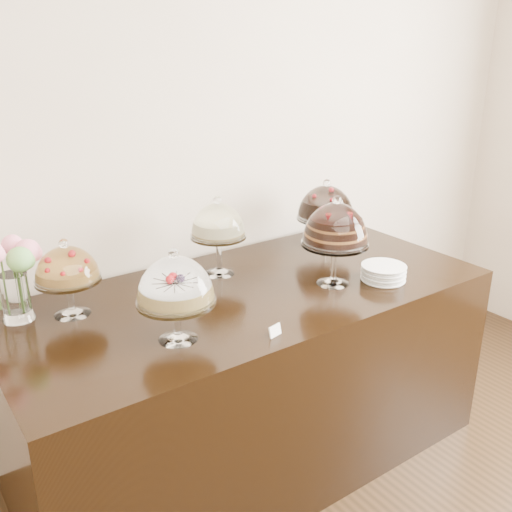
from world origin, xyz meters
TOP-DOWN VIEW (x-y plane):
  - wall_back at (0.00, 3.00)m, footprint 5.00×0.04m
  - display_counter at (0.09, 2.45)m, footprint 2.20×1.00m
  - cake_stand_sugar_sponge at (-0.39, 2.24)m, footprint 0.30×0.30m
  - cake_stand_choco_layer at (0.44, 2.29)m, footprint 0.30×0.30m
  - cake_stand_cheesecake at (0.08, 2.70)m, footprint 0.27×0.27m
  - cake_stand_dark_choco at (0.75, 2.70)m, footprint 0.31×0.31m
  - cake_stand_fruit_tart at (-0.65, 2.67)m, footprint 0.26×0.26m
  - flower_vase at (-0.85, 2.76)m, footprint 0.28×0.24m
  - plate_stack at (0.66, 2.18)m, footprint 0.20×0.20m
  - price_card_left at (-0.08, 2.04)m, footprint 0.06×0.03m

SIDE VIEW (x-z plane):
  - display_counter at x=0.09m, z-range 0.00..0.90m
  - price_card_left at x=-0.08m, z-range 0.90..0.94m
  - plate_stack at x=0.66m, z-range 0.90..0.97m
  - cake_stand_fruit_tart at x=-0.65m, z-range 0.94..1.27m
  - flower_vase at x=-0.85m, z-range 0.94..1.30m
  - cake_stand_sugar_sponge at x=-0.39m, z-range 0.94..1.31m
  - cake_stand_dark_choco at x=0.75m, z-range 0.95..1.32m
  - cake_stand_cheesecake at x=0.08m, z-range 0.96..1.34m
  - cake_stand_choco_layer at x=0.44m, z-range 0.96..1.38m
  - wall_back at x=0.00m, z-range 0.00..3.00m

